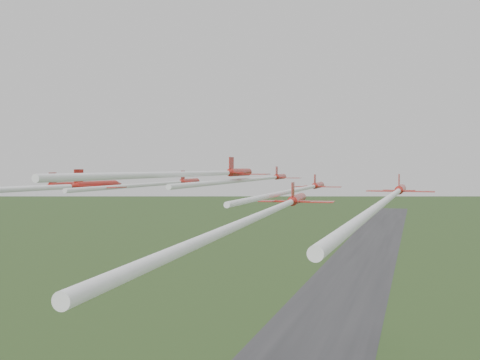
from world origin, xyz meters
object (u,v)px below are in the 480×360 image
(jet_row4_left, at_px, (43,188))
(jet_row4_right, at_px, (278,207))
(jet_row2_left, at_px, (169,183))
(jet_row3_mid, at_px, (213,173))
(jet_lead, at_px, (262,178))
(jet_row3_right, at_px, (393,195))
(jet_row2_right, at_px, (304,188))

(jet_row4_left, distance_m, jet_row4_right, 29.35)
(jet_row2_left, relative_size, jet_row3_mid, 0.91)
(jet_lead, relative_size, jet_row3_right, 1.07)
(jet_row4_right, bearing_deg, jet_row4_left, 164.76)
(jet_row2_left, distance_m, jet_row2_right, 24.01)
(jet_lead, xyz_separation_m, jet_row3_mid, (1.21, -26.56, 1.17))
(jet_row2_right, relative_size, jet_row4_right, 1.04)
(jet_row4_left, bearing_deg, jet_row4_right, -8.12)
(jet_row3_mid, xyz_separation_m, jet_row4_left, (-16.05, -11.67, -1.60))
(jet_row4_right, bearing_deg, jet_row3_mid, 122.18)
(jet_row2_right, xyz_separation_m, jet_row4_left, (-25.06, -24.06, 0.66))
(jet_row2_left, height_order, jet_row4_right, jet_row2_left)
(jet_row3_mid, xyz_separation_m, jet_row3_right, (21.87, -5.36, -2.14))
(jet_lead, xyz_separation_m, jet_row2_left, (-13.26, -9.16, -0.67))
(jet_row3_right, distance_m, jet_row4_right, 14.87)
(jet_lead, relative_size, jet_row4_left, 1.41)
(jet_row2_left, xyz_separation_m, jet_row4_left, (-1.58, -29.07, 0.24))
(jet_row2_left, relative_size, jet_row4_right, 0.89)
(jet_row3_mid, height_order, jet_row3_right, jet_row3_mid)
(jet_row3_right, bearing_deg, jet_row2_right, 127.15)
(jet_row2_right, bearing_deg, jet_row4_right, -84.17)
(jet_lead, bearing_deg, jet_row4_right, -75.90)
(jet_lead, xyz_separation_m, jet_row2_right, (10.22, -14.17, -1.09))
(jet_lead, distance_m, jet_row2_left, 16.13)
(jet_row3_right, bearing_deg, jet_lead, 127.10)
(jet_row2_left, distance_m, jet_row3_mid, 22.71)
(jet_row2_left, xyz_separation_m, jet_row2_right, (23.48, -5.00, -0.43))
(jet_row4_right, bearing_deg, jet_row3_right, 47.64)
(jet_row4_right, bearing_deg, jet_row2_left, 123.73)
(jet_row2_right, distance_m, jet_row3_mid, 15.49)
(jet_lead, height_order, jet_row4_left, jet_lead)
(jet_row2_left, xyz_separation_m, jet_row4_right, (27.24, -34.50, -0.94))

